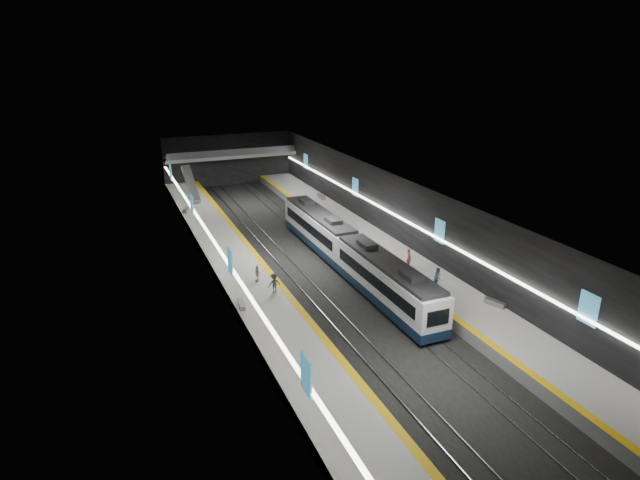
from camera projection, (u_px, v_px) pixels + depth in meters
name	position (u px, v px, depth m)	size (l,w,h in m)	color
ground	(310.00, 261.00, 54.74)	(70.00, 70.00, 0.00)	black
ceiling	(309.00, 185.00, 52.02)	(20.00, 70.00, 0.04)	beige
wall_left	(210.00, 237.00, 49.81)	(0.04, 70.00, 8.00)	black
wall_right	(397.00, 213.00, 56.96)	(0.04, 70.00, 8.00)	black
wall_back	(229.00, 160.00, 83.83)	(20.00, 0.04, 8.00)	black
wall_front	(605.00, 459.00, 22.94)	(20.00, 0.04, 8.00)	black
platform_left	(238.00, 267.00, 51.89)	(5.00, 70.00, 1.00)	slate
tile_surface_left	(238.00, 263.00, 51.72)	(5.00, 70.00, 0.02)	#A6A6A1
tactile_strip_left	(259.00, 259.00, 52.50)	(0.60, 70.00, 0.02)	yellow
platform_right	(375.00, 247.00, 57.26)	(5.00, 70.00, 1.00)	slate
tile_surface_right	(375.00, 242.00, 57.08)	(5.00, 70.00, 0.02)	#A6A6A1
tactile_strip_right	(356.00, 245.00, 56.29)	(0.60, 70.00, 0.02)	yellow
rails	(310.00, 261.00, 54.72)	(6.52, 70.00, 0.12)	gray
train	(349.00, 251.00, 51.43)	(2.69, 30.04, 3.60)	#10213A
ad_posters	(306.00, 217.00, 54.08)	(19.94, 53.50, 2.20)	#439DC9
cove_light_left	(212.00, 238.00, 49.95)	(0.25, 68.60, 0.12)	white
cove_light_right	(395.00, 215.00, 56.96)	(0.25, 68.60, 0.12)	white
mezzanine_bridge	(231.00, 156.00, 81.67)	(20.00, 3.00, 1.50)	gray
escalator	(191.00, 184.00, 73.69)	(1.20, 8.00, 0.60)	#99999E
bench_left_near	(241.00, 305.00, 42.87)	(0.44, 1.59, 0.39)	#99999E
bench_left_far	(186.00, 210.00, 67.63)	(0.52, 1.86, 0.45)	#99999E
bench_right_near	(495.00, 303.00, 43.07)	(0.50, 1.78, 0.44)	#99999E
bench_right_far	(321.00, 197.00, 73.66)	(0.57, 2.06, 0.50)	#99999E
passenger_right_a	(409.00, 258.00, 50.49)	(0.66, 0.43, 1.80)	#BB5746
passenger_right_b	(438.00, 277.00, 46.46)	(0.82, 0.64, 1.68)	teal
passenger_left_a	(257.00, 274.00, 47.32)	(0.89, 0.37, 1.52)	beige
passenger_left_b	(274.00, 283.00, 45.13)	(1.12, 0.64, 1.73)	#3E3D44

